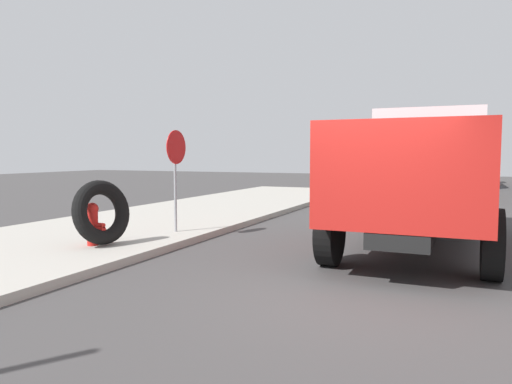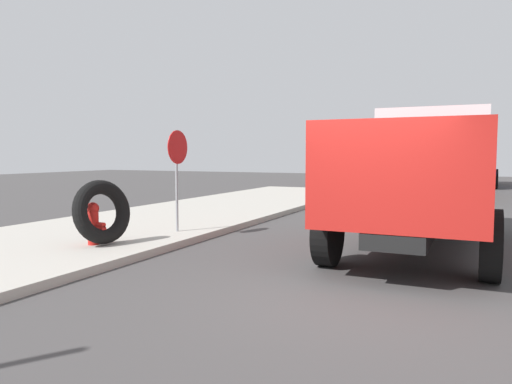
{
  "view_description": "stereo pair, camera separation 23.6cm",
  "coord_description": "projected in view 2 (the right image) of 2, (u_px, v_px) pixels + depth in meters",
  "views": [
    {
      "loc": [
        -6.36,
        -1.26,
        1.91
      ],
      "look_at": [
        2.61,
        2.65,
        1.14
      ],
      "focal_mm": 33.74,
      "sensor_mm": 36.0,
      "label": 1
    },
    {
      "loc": [
        -6.26,
        -1.47,
        1.91
      ],
      "look_at": [
        2.61,
        2.65,
        1.14
      ],
      "focal_mm": 33.74,
      "sensor_mm": 36.0,
      "label": 2
    }
  ],
  "objects": [
    {
      "name": "ground_plane",
      "position": [
        353.0,
        297.0,
        6.43
      ],
      "size": [
        80.0,
        80.0,
        0.0
      ],
      "primitive_type": "plane",
      "color": "#423F3F"
    },
    {
      "name": "sidewalk_curb",
      "position": [
        15.0,
        251.0,
        9.15
      ],
      "size": [
        36.0,
        5.0,
        0.15
      ],
      "primitive_type": "cube",
      "color": "#ADA89E",
      "rests_on": "ground"
    },
    {
      "name": "fire_hydrant",
      "position": [
        93.0,
        222.0,
        9.33
      ],
      "size": [
        0.24,
        0.55,
        0.83
      ],
      "color": "red",
      "rests_on": "sidewalk_curb"
    },
    {
      "name": "loose_tire",
      "position": [
        102.0,
        212.0,
        9.32
      ],
      "size": [
        1.33,
        0.76,
        1.28
      ],
      "primitive_type": "torus",
      "rotation": [
        1.39,
        0.0,
        -0.21
      ],
      "color": "black",
      "rests_on": "sidewalk_curb"
    },
    {
      "name": "stop_sign",
      "position": [
        177.0,
        161.0,
        10.86
      ],
      "size": [
        0.76,
        0.08,
        2.3
      ],
      "color": "gray",
      "rests_on": "sidewalk_curb"
    },
    {
      "name": "dump_truck_red",
      "position": [
        422.0,
        169.0,
        9.85
      ],
      "size": [
        7.0,
        2.8,
        3.0
      ],
      "color": "red",
      "rests_on": "ground"
    },
    {
      "name": "dump_truck_orange",
      "position": [
        427.0,
        161.0,
        22.13
      ],
      "size": [
        7.01,
        2.82,
        3.0
      ],
      "color": "orange",
      "rests_on": "ground"
    },
    {
      "name": "dump_truck_blue",
      "position": [
        471.0,
        159.0,
        29.2
      ],
      "size": [
        7.04,
        2.88,
        3.0
      ],
      "color": "#1E3899",
      "rests_on": "ground"
    }
  ]
}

